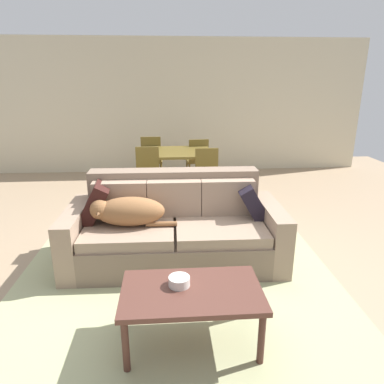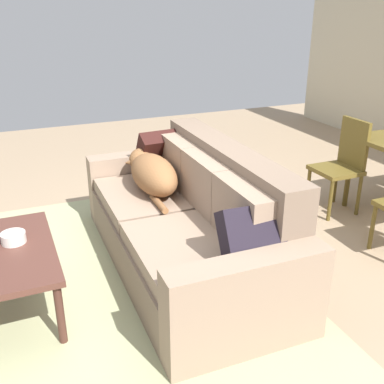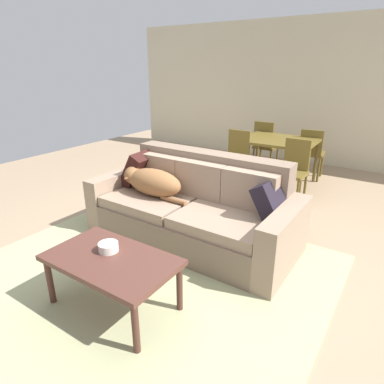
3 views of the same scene
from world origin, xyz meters
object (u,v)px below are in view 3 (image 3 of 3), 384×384
object	(u,v)px
throw_pillow_by_right_arm	(272,200)
dining_chair_far_left	(265,144)
dining_table	(278,144)
dining_chair_far_right	(311,151)
dining_chair_near_right	(293,168)
couch	(195,210)
coffee_table	(112,264)
dog_on_left_cushion	(152,182)
bowl_on_coffee_table	(108,247)
dining_chair_near_left	(235,157)
throw_pillow_by_left_arm	(140,169)

from	to	relation	value
throw_pillow_by_right_arm	dining_chair_far_left	bearing A→B (deg)	112.44
dining_table	dining_chair_far_right	bearing A→B (deg)	53.17
dining_table	dining_chair_far_left	distance (m)	0.79
dining_chair_near_right	dining_chair_far_left	size ratio (longest dim) A/B	0.97
couch	dining_table	bearing A→B (deg)	88.26
throw_pillow_by_right_arm	dining_chair_far_left	size ratio (longest dim) A/B	0.41
coffee_table	dining_chair_far_left	xyz separation A→B (m)	(-0.44, 4.26, 0.09)
dog_on_left_cushion	bowl_on_coffee_table	size ratio (longest dim) A/B	5.52
dog_on_left_cushion	dining_chair_near_right	size ratio (longest dim) A/B	0.99
throw_pillow_by_right_arm	dining_chair_near_left	bearing A→B (deg)	125.37
bowl_on_coffee_table	couch	bearing A→B (deg)	89.98
throw_pillow_by_right_arm	bowl_on_coffee_table	bearing A→B (deg)	-123.04
dining_chair_near_left	dining_chair_near_right	distance (m)	0.92
dining_chair_far_left	dining_table	bearing A→B (deg)	126.74
throw_pillow_by_left_arm	dining_chair_far_left	distance (m)	2.92
throw_pillow_by_right_arm	throw_pillow_by_left_arm	bearing A→B (deg)	179.16
couch	dining_table	xyz separation A→B (m)	(0.10, 2.32, 0.32)
dog_on_left_cushion	bowl_on_coffee_table	bearing A→B (deg)	-65.71
bowl_on_coffee_table	throw_pillow_by_right_arm	bearing A→B (deg)	56.96
couch	bowl_on_coffee_table	world-z (taller)	couch
throw_pillow_by_left_arm	coffee_table	xyz separation A→B (m)	(0.93, -1.38, -0.26)
throw_pillow_by_right_arm	dining_table	size ratio (longest dim) A/B	0.32
throw_pillow_by_right_arm	dining_chair_near_right	bearing A→B (deg)	99.93
couch	dining_table	distance (m)	2.35
dining_chair_far_left	throw_pillow_by_left_arm	bearing A→B (deg)	80.76
throw_pillow_by_left_arm	coffee_table	world-z (taller)	throw_pillow_by_left_arm
dog_on_left_cushion	throw_pillow_by_left_arm	world-z (taller)	throw_pillow_by_left_arm
dog_on_left_cushion	throw_pillow_by_right_arm	bearing A→B (deg)	8.38
dog_on_left_cushion	dining_table	xyz separation A→B (m)	(0.59, 2.46, 0.05)
couch	dog_on_left_cushion	size ratio (longest dim) A/B	2.61
bowl_on_coffee_table	dining_chair_near_left	bearing A→B (deg)	97.00
dog_on_left_cushion	dining_chair_far_right	bearing A→B (deg)	72.46
dining_chair_near_left	throw_pillow_by_left_arm	bearing A→B (deg)	-105.74
dining_table	dining_chair_near_right	bearing A→B (deg)	-53.48
dining_table	dining_chair_near_right	xyz separation A→B (m)	(0.45, -0.60, -0.19)
throw_pillow_by_right_arm	dining_chair_far_right	world-z (taller)	dining_chair_far_right
couch	dining_chair_far_right	world-z (taller)	couch
throw_pillow_by_right_arm	dining_chair_near_left	xyz separation A→B (m)	(-1.22, 1.71, -0.14)
couch	coffee_table	bearing A→B (deg)	-85.39
bowl_on_coffee_table	dining_chair_far_right	xyz separation A→B (m)	(0.51, 4.11, -0.01)
bowl_on_coffee_table	dining_chair_near_right	distance (m)	3.03
dining_chair_near_right	couch	bearing A→B (deg)	-106.02
couch	dog_on_left_cushion	bearing A→B (deg)	-163.78
coffee_table	dining_chair_near_right	distance (m)	3.07
dining_chair_near_left	dining_chair_far_left	distance (m)	1.19
dog_on_left_cushion	dining_table	world-z (taller)	dog_on_left_cushion
dining_table	dog_on_left_cushion	bearing A→B (deg)	-103.56
dining_chair_near_left	dining_chair_far_right	bearing A→B (deg)	51.45
couch	bowl_on_coffee_table	distance (m)	1.27
bowl_on_coffee_table	dining_chair_near_left	size ratio (longest dim) A/B	0.17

